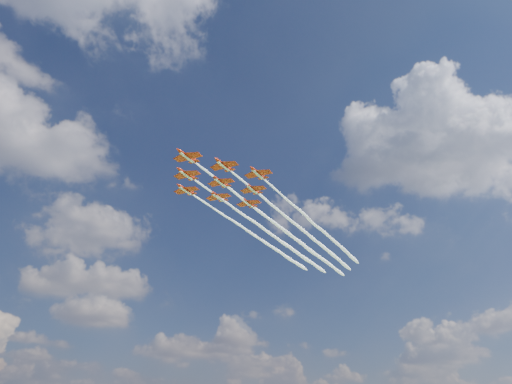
# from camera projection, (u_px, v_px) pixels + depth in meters

# --- Properties ---
(jet_lead) EXTENTS (98.59, 71.12, 2.34)m
(jet_lead) POSITION_uv_depth(u_px,v_px,m) (274.00, 223.00, 183.50)
(jet_lead) COLOR #B8210A
(jet_row2_port) EXTENTS (98.59, 71.12, 2.34)m
(jet_row2_port) POSITION_uv_depth(u_px,v_px,m) (300.00, 228.00, 188.19)
(jet_row2_port) COLOR #B8210A
(jet_row2_starb) EXTENTS (98.59, 71.12, 2.34)m
(jet_row2_starb) POSITION_uv_depth(u_px,v_px,m) (269.00, 233.00, 193.45)
(jet_row2_starb) COLOR #B8210A
(jet_row3_port) EXTENTS (98.59, 71.12, 2.34)m
(jet_row3_port) POSITION_uv_depth(u_px,v_px,m) (324.00, 233.00, 192.89)
(jet_row3_port) COLOR #B8210A
(jet_row3_centre) EXTENTS (98.59, 71.12, 2.34)m
(jet_row3_centre) POSITION_uv_depth(u_px,v_px,m) (294.00, 237.00, 198.15)
(jet_row3_centre) COLOR #B8210A
(jet_row3_starb) EXTENTS (98.59, 71.12, 2.34)m
(jet_row3_starb) POSITION_uv_depth(u_px,v_px,m) (265.00, 242.00, 203.41)
(jet_row3_starb) COLOR #B8210A
(jet_row4_port) EXTENTS (98.59, 71.12, 2.34)m
(jet_row4_port) POSITION_uv_depth(u_px,v_px,m) (317.00, 242.00, 202.85)
(jet_row4_port) COLOR #B8210A
(jet_row4_starb) EXTENTS (98.59, 71.12, 2.34)m
(jet_row4_starb) POSITION_uv_depth(u_px,v_px,m) (288.00, 246.00, 208.11)
(jet_row4_starb) COLOR #B8210A
(jet_tail) EXTENTS (98.59, 71.12, 2.34)m
(jet_tail) POSITION_uv_depth(u_px,v_px,m) (310.00, 250.00, 212.81)
(jet_tail) COLOR #B8210A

